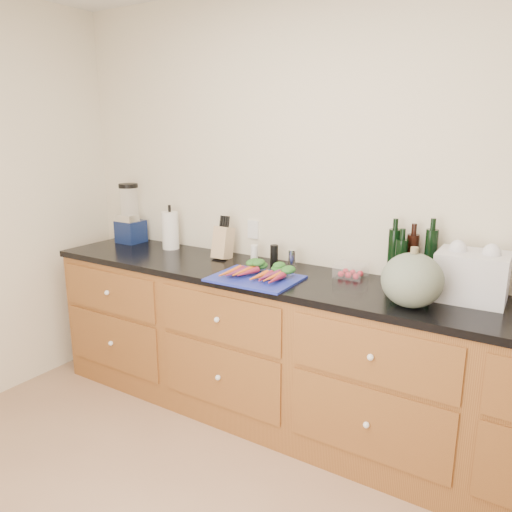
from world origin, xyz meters
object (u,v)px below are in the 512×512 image
Objects in this scene: squash at (412,280)px; paper_towel at (170,230)px; carrots at (259,272)px; blender_appliance at (130,217)px; cutting_board at (255,278)px; tomato_box at (351,271)px; knife_block at (223,243)px.

squash is 1.10× the size of paper_towel.
carrots is 0.96m from paper_towel.
squash is at bearing -7.67° from blender_appliance.
squash is 0.66× the size of blender_appliance.
tomato_box reaches higher than cutting_board.
tomato_box is (0.44, 0.29, 0.00)m from carrots.
carrots is 1.34m from blender_appliance.
cutting_board is at bearing -90.00° from carrots.
tomato_box is (0.44, 0.33, 0.03)m from cutting_board.
squash is 2.19m from blender_appliance.
blender_appliance is at bearing -179.59° from tomato_box.
squash is 1.80m from paper_towel.
carrots reaches higher than cutting_board.
knife_block reaches higher than cutting_board.
paper_towel is at bearing 170.59° from squash.
squash is 1.33m from knife_block.
tomato_box is at bearing 37.02° from cutting_board.
blender_appliance is at bearing 178.83° from knife_block.
cutting_board is 0.54m from knife_block.
cutting_board is 2.85× the size of tomato_box.
cutting_board is 0.55m from tomato_box.
paper_towel is at bearing -179.58° from tomato_box.
tomato_box is (0.88, 0.03, -0.06)m from knife_block.
knife_block is at bearing -1.17° from blender_appliance.
paper_towel is at bearing 163.07° from carrots.
cutting_board is 0.05m from carrots.
paper_towel reaches higher than carrots.
blender_appliance reaches higher than cutting_board.
cutting_board is at bearing -178.29° from squash.
squash reaches higher than tomato_box.
blender_appliance reaches higher than squash.
carrots is 0.51m from knife_block.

